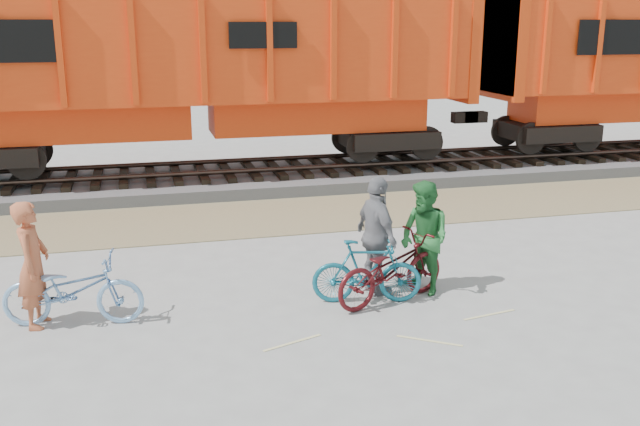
# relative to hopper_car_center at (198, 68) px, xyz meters

# --- Properties ---
(ground) EXTENTS (120.00, 120.00, 0.00)m
(ground) POSITION_rel_hopper_car_center_xyz_m (1.28, -9.00, -3.01)
(ground) COLOR #9E9E99
(ground) RESTS_ON ground
(gravel_strip) EXTENTS (120.00, 3.00, 0.02)m
(gravel_strip) POSITION_rel_hopper_car_center_xyz_m (1.28, -3.50, -3.00)
(gravel_strip) COLOR #97865E
(gravel_strip) RESTS_ON ground
(ballast_bed) EXTENTS (120.00, 4.00, 0.30)m
(ballast_bed) POSITION_rel_hopper_car_center_xyz_m (1.28, 0.00, -2.86)
(ballast_bed) COLOR slate
(ballast_bed) RESTS_ON ground
(track) EXTENTS (120.00, 2.60, 0.24)m
(track) POSITION_rel_hopper_car_center_xyz_m (1.28, 0.00, -2.53)
(track) COLOR black
(track) RESTS_ON ballast_bed
(hopper_car_center) EXTENTS (14.00, 3.13, 4.65)m
(hopper_car_center) POSITION_rel_hopper_car_center_xyz_m (0.00, 0.00, 0.00)
(hopper_car_center) COLOR black
(hopper_car_center) RESTS_ON track
(bicycle_blue) EXTENTS (2.04, 1.00, 1.03)m
(bicycle_blue) POSITION_rel_hopper_car_center_xyz_m (-2.58, -8.43, -2.49)
(bicycle_blue) COLOR #7EADDD
(bicycle_blue) RESTS_ON ground
(bicycle_teal) EXTENTS (1.73, 0.84, 1.00)m
(bicycle_teal) POSITION_rel_hopper_car_center_xyz_m (1.67, -8.68, -2.51)
(bicycle_teal) COLOR #146075
(bicycle_teal) RESTS_ON ground
(bicycle_maroon) EXTENTS (2.12, 1.36, 1.05)m
(bicycle_maroon) POSITION_rel_hopper_car_center_xyz_m (2.04, -8.74, -2.48)
(bicycle_maroon) COLOR #4A0F12
(bicycle_maroon) RESTS_ON ground
(person_solo) EXTENTS (0.52, 0.71, 1.81)m
(person_solo) POSITION_rel_hopper_car_center_xyz_m (-3.08, -8.33, -2.10)
(person_solo) COLOR #B45836
(person_solo) RESTS_ON ground
(person_man) EXTENTS (0.94, 1.05, 1.79)m
(person_man) POSITION_rel_hopper_car_center_xyz_m (2.67, -8.48, -2.11)
(person_man) COLOR #287134
(person_man) RESTS_ON ground
(person_woman) EXTENTS (0.64, 1.17, 1.88)m
(person_woman) POSITION_rel_hopper_car_center_xyz_m (1.94, -8.34, -2.06)
(person_woman) COLOR gray
(person_woman) RESTS_ON ground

